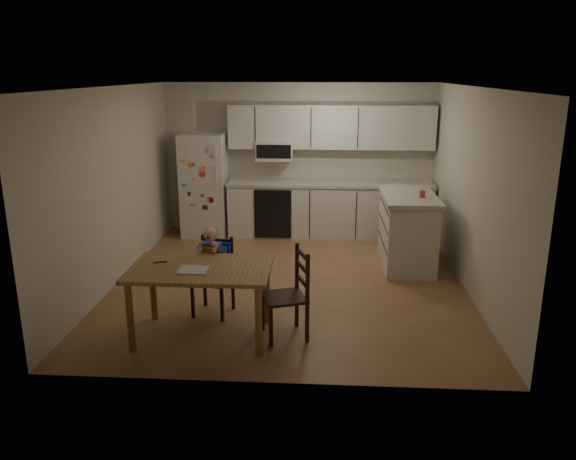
% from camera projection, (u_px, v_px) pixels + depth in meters
% --- Properties ---
extents(room, '(4.52, 5.01, 2.51)m').
position_uv_depth(room, '(292.00, 182.00, 7.53)').
color(room, brown).
rests_on(room, ground).
extents(refrigerator, '(0.72, 0.70, 1.70)m').
position_uv_depth(refrigerator, '(205.00, 185.00, 9.34)').
color(refrigerator, silver).
rests_on(refrigerator, ground).
extents(kitchen_run, '(3.37, 0.62, 2.15)m').
position_uv_depth(kitchen_run, '(328.00, 184.00, 9.29)').
color(kitchen_run, silver).
rests_on(kitchen_run, ground).
extents(kitchen_island, '(0.73, 1.39, 1.03)m').
position_uv_depth(kitchen_island, '(407.00, 230.00, 7.93)').
color(kitchen_island, silver).
rests_on(kitchen_island, ground).
extents(red_cup, '(0.08, 0.08, 0.10)m').
position_uv_depth(red_cup, '(422.00, 194.00, 7.59)').
color(red_cup, red).
rests_on(red_cup, kitchen_island).
extents(dining_table, '(1.43, 0.92, 0.77)m').
position_uv_depth(dining_table, '(201.00, 277.00, 5.72)').
color(dining_table, olive).
rests_on(dining_table, ground).
extents(napkin, '(0.29, 0.25, 0.01)m').
position_uv_depth(napkin, '(193.00, 270.00, 5.60)').
color(napkin, silver).
rests_on(napkin, dining_table).
extents(toddler_spoon, '(0.12, 0.06, 0.02)m').
position_uv_depth(toddler_spoon, '(159.00, 262.00, 5.82)').
color(toddler_spoon, '#0A33B8').
rests_on(toddler_spoon, dining_table).
extents(chair_booster, '(0.46, 0.46, 1.03)m').
position_uv_depth(chair_booster, '(213.00, 261.00, 6.32)').
color(chair_booster, black).
rests_on(chair_booster, ground).
extents(chair_side, '(0.53, 0.53, 0.95)m').
position_uv_depth(chair_side, '(293.00, 287.00, 5.78)').
color(chair_side, black).
rests_on(chair_side, ground).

